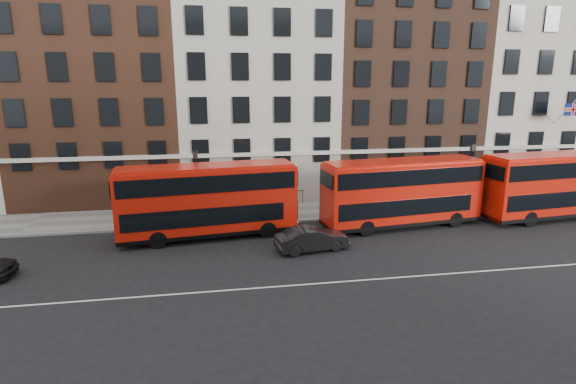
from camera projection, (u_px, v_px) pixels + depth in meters
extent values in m
plane|color=black|center=(291.00, 269.00, 24.02)|extent=(120.00, 120.00, 0.00)
cube|color=slate|center=(267.00, 213.00, 34.05)|extent=(80.00, 5.00, 0.15)
cube|color=gray|center=(271.00, 222.00, 31.66)|extent=(80.00, 0.30, 0.16)
cube|color=white|center=(298.00, 285.00, 22.10)|extent=(70.00, 0.12, 0.01)
cube|color=brown|center=(98.00, 66.00, 36.54)|extent=(12.80, 10.00, 22.00)
cube|color=#B3B09E|center=(255.00, 84.00, 38.98)|extent=(12.80, 10.00, 19.00)
cube|color=brown|center=(395.00, 73.00, 40.81)|extent=(12.80, 10.00, 21.00)
cube|color=#BBB3A2|center=(521.00, 79.00, 43.01)|extent=(12.80, 10.00, 20.00)
cube|color=red|center=(208.00, 200.00, 28.38)|extent=(11.35, 3.93, 4.18)
cube|color=black|center=(209.00, 230.00, 28.85)|extent=(11.35, 3.98, 0.25)
cube|color=black|center=(203.00, 211.00, 28.47)|extent=(10.10, 3.87, 1.11)
cube|color=black|center=(207.00, 180.00, 28.07)|extent=(10.94, 3.97, 1.06)
cube|color=red|center=(206.00, 167.00, 27.87)|extent=(11.01, 3.69, 0.19)
cube|color=black|center=(292.00, 206.00, 30.11)|extent=(0.36, 2.32, 1.38)
cube|color=black|center=(292.00, 189.00, 29.84)|extent=(0.32, 2.01, 0.44)
cylinder|color=black|center=(268.00, 230.00, 28.73)|extent=(1.09, 0.42, 1.06)
cylinder|color=black|center=(260.00, 219.00, 30.93)|extent=(1.09, 0.42, 1.06)
cylinder|color=black|center=(158.00, 240.00, 26.87)|extent=(1.09, 0.42, 1.06)
cylinder|color=black|center=(158.00, 228.00, 29.08)|extent=(1.09, 0.42, 1.06)
cube|color=red|center=(402.00, 192.00, 30.50)|extent=(11.21, 3.91, 4.13)
cube|color=black|center=(400.00, 220.00, 30.97)|extent=(11.22, 3.95, 0.25)
cube|color=black|center=(397.00, 203.00, 30.59)|extent=(9.98, 3.84, 1.10)
cube|color=black|center=(403.00, 174.00, 30.20)|extent=(10.81, 3.94, 1.05)
cube|color=red|center=(404.00, 162.00, 30.00)|extent=(10.88, 3.67, 0.19)
cube|color=black|center=(470.00, 198.00, 32.22)|extent=(0.36, 2.29, 1.36)
cube|color=black|center=(471.00, 183.00, 31.95)|extent=(0.32, 1.98, 0.44)
cylinder|color=black|center=(455.00, 220.00, 30.85)|extent=(1.07, 0.42, 1.05)
cylinder|color=black|center=(435.00, 210.00, 33.03)|extent=(1.07, 0.42, 1.05)
cylinder|color=black|center=(367.00, 228.00, 29.01)|extent=(1.07, 0.42, 1.05)
cylinder|color=black|center=(352.00, 218.00, 31.19)|extent=(1.07, 0.42, 1.05)
cube|color=red|center=(557.00, 185.00, 32.41)|extent=(11.53, 3.84, 4.26)
cube|color=black|center=(553.00, 211.00, 32.89)|extent=(11.54, 3.88, 0.26)
cube|color=black|center=(552.00, 195.00, 32.50)|extent=(10.25, 3.79, 1.13)
cube|color=black|center=(560.00, 167.00, 32.09)|extent=(11.11, 3.88, 1.08)
cube|color=red|center=(561.00, 155.00, 31.89)|extent=(11.19, 3.59, 0.19)
cylinder|color=black|center=(530.00, 219.00, 30.91)|extent=(1.10, 0.41, 1.08)
cylinder|color=black|center=(504.00, 210.00, 33.17)|extent=(1.10, 0.41, 1.08)
imported|color=black|center=(312.00, 239.00, 26.50)|extent=(4.54, 2.23, 1.43)
cylinder|color=black|center=(197.00, 191.00, 30.79)|extent=(0.14, 0.14, 4.60)
cylinder|color=black|center=(198.00, 219.00, 31.27)|extent=(0.32, 0.32, 0.60)
cube|color=#262626|center=(195.00, 154.00, 30.18)|extent=(0.32, 0.32, 0.55)
cone|color=black|center=(195.00, 149.00, 30.10)|extent=(0.44, 0.44, 0.25)
cylinder|color=black|center=(470.00, 181.00, 34.02)|extent=(0.14, 0.14, 4.60)
cylinder|color=black|center=(467.00, 206.00, 34.50)|extent=(0.32, 0.32, 0.60)
cube|color=#262626|center=(473.00, 147.00, 33.41)|extent=(0.32, 0.32, 0.55)
cone|color=black|center=(474.00, 142.00, 33.33)|extent=(0.44, 0.44, 0.25)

